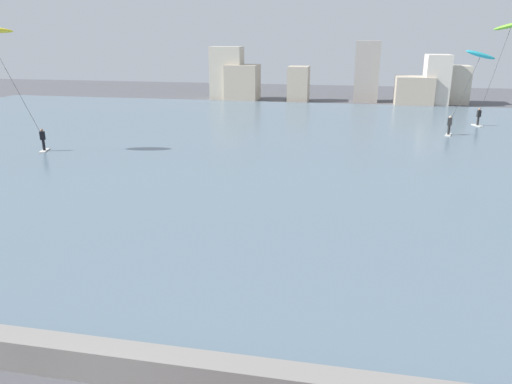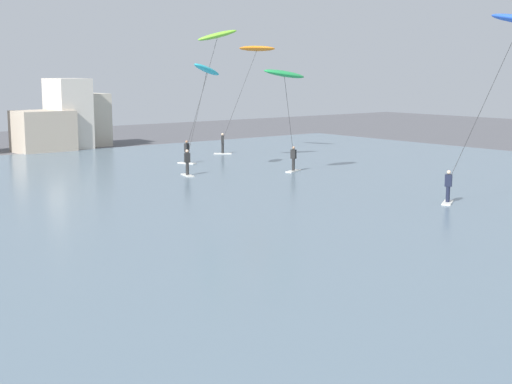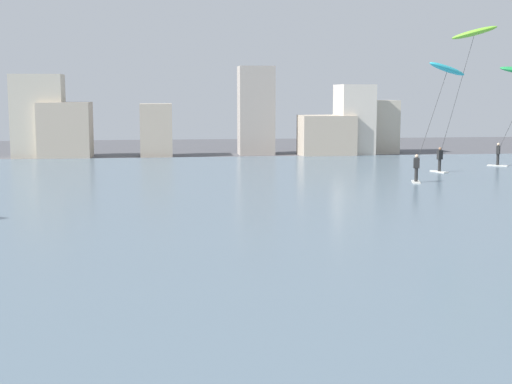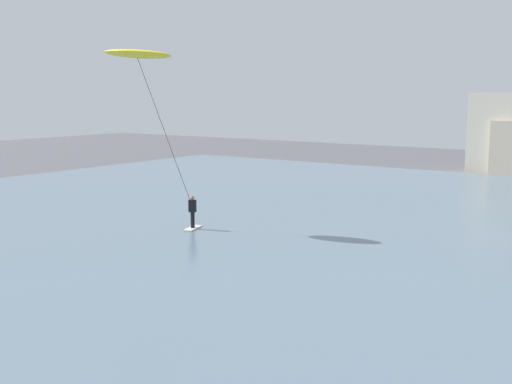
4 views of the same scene
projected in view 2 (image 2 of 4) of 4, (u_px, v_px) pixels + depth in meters
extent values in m
cube|color=slate|center=(31.00, 221.00, 33.02)|extent=(84.00, 52.00, 0.10)
cube|color=#B7A893|center=(43.00, 131.00, 61.28)|extent=(4.49, 3.51, 3.40)
cube|color=beige|center=(68.00, 114.00, 63.15)|extent=(2.83, 3.88, 5.97)
cube|color=beige|center=(84.00, 120.00, 65.90)|extent=(3.67, 3.39, 4.63)
cube|color=silver|center=(293.00, 171.00, 48.92)|extent=(1.46, 0.91, 0.06)
cylinder|color=black|center=(293.00, 165.00, 48.85)|extent=(0.20, 0.20, 0.78)
cube|color=black|center=(293.00, 154.00, 48.74)|extent=(0.33, 0.40, 0.60)
sphere|color=tan|center=(294.00, 148.00, 48.67)|extent=(0.20, 0.20, 0.20)
cylinder|color=#333333|center=(289.00, 117.00, 47.27)|extent=(1.94, 1.28, 5.09)
ellipsoid|color=green|center=(284.00, 74.00, 45.76)|extent=(3.23, 1.14, 0.90)
cube|color=silver|center=(448.00, 203.00, 37.24)|extent=(1.43, 1.09, 0.06)
cylinder|color=#191E33|center=(448.00, 194.00, 37.17)|extent=(0.20, 0.20, 0.78)
cube|color=#191E33|center=(448.00, 180.00, 37.06)|extent=(0.36, 0.40, 0.60)
sphere|color=beige|center=(449.00, 172.00, 36.99)|extent=(0.20, 0.20, 0.20)
cylinder|color=#333333|center=(483.00, 106.00, 35.17)|extent=(0.14, 3.47, 7.53)
cube|color=silver|center=(187.00, 175.00, 46.94)|extent=(0.79, 1.47, 0.06)
cylinder|color=black|center=(187.00, 169.00, 46.87)|extent=(0.20, 0.20, 0.78)
cube|color=black|center=(187.00, 158.00, 46.76)|extent=(0.39, 0.30, 0.60)
sphere|color=beige|center=(187.00, 151.00, 46.70)|extent=(0.20, 0.20, 0.20)
cylinder|color=#333333|center=(197.00, 115.00, 47.03)|extent=(1.82, 0.37, 5.35)
ellipsoid|color=#28B2C6|center=(207.00, 70.00, 47.26)|extent=(2.95, 2.06, 1.17)
cube|color=silver|center=(223.00, 154.00, 59.17)|extent=(1.39, 1.19, 0.06)
cylinder|color=black|center=(223.00, 148.00, 59.11)|extent=(0.20, 0.20, 0.78)
cube|color=black|center=(223.00, 140.00, 58.99)|extent=(0.38, 0.40, 0.60)
sphere|color=beige|center=(223.00, 134.00, 58.93)|extent=(0.20, 0.20, 0.20)
cylinder|color=#333333|center=(240.00, 96.00, 58.69)|extent=(2.45, 1.34, 6.98)
ellipsoid|color=orange|center=(257.00, 48.00, 58.35)|extent=(2.11, 3.35, 0.60)
cube|color=silver|center=(187.00, 163.00, 53.06)|extent=(0.89, 1.47, 0.06)
cylinder|color=black|center=(187.00, 157.00, 52.99)|extent=(0.20, 0.20, 0.78)
cube|color=black|center=(187.00, 148.00, 52.88)|extent=(0.39, 0.32, 0.60)
sphere|color=#9E7051|center=(187.00, 142.00, 52.81)|extent=(0.20, 0.20, 0.20)
cylinder|color=#333333|center=(202.00, 94.00, 51.65)|extent=(1.03, 2.45, 7.63)
ellipsoid|color=#7AD133|center=(217.00, 35.00, 50.39)|extent=(2.86, 1.97, 1.02)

